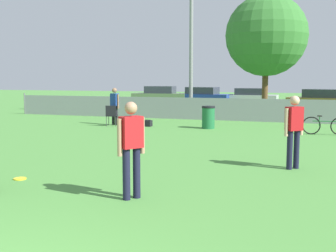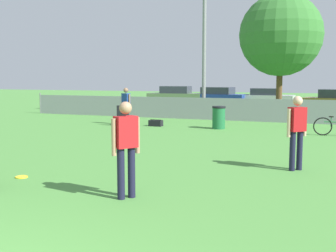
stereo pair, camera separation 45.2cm
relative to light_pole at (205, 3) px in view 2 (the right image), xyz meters
name	(u,v)px [view 2 (the right image)]	position (x,y,z in m)	size (l,w,h in m)	color
fence_backline	(257,110)	(3.06, -1.19, -5.40)	(25.68, 0.07, 1.21)	gray
light_pole	(205,3)	(0.00, 0.00, 0.00)	(0.90, 0.36, 10.32)	gray
tree_near_pole	(281,35)	(3.66, 1.82, -1.60)	(4.37, 4.37, 6.54)	brown
player_thrower_red	(126,143)	(3.34, -15.10, -4.98)	(0.39, 0.46, 1.68)	#191933
player_defender_red	(297,128)	(5.83, -11.68, -4.98)	(0.42, 0.42, 1.68)	#191933
spectator_in_blue	(126,104)	(-2.15, -4.72, -5.01)	(0.49, 0.32, 1.65)	black
frisbee_disc	(21,177)	(0.59, -14.58, -5.94)	(0.26, 0.26, 0.03)	yellow
folding_chair_sideline	(123,114)	(-2.09, -5.16, -5.43)	(0.55, 0.55, 0.90)	#333338
trash_bin	(219,117)	(2.12, -4.68, -5.48)	(0.55, 0.55, 0.93)	#1E6638
gear_bag_sideline	(156,123)	(-0.67, -4.78, -5.82)	(0.58, 0.32, 0.28)	black
parked_car_olive	(176,96)	(-5.19, 9.32, -5.25)	(4.37, 2.10, 1.47)	black
parked_car_blue	(218,97)	(-1.84, 9.42, -5.27)	(4.49, 2.14, 1.41)	black
parked_car_silver	(266,98)	(1.70, 9.81, -5.29)	(3.99, 1.76, 1.35)	black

